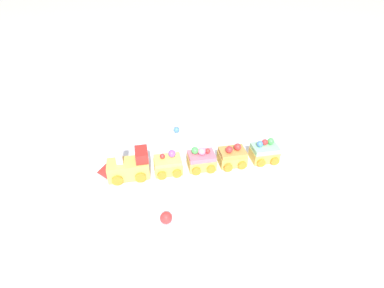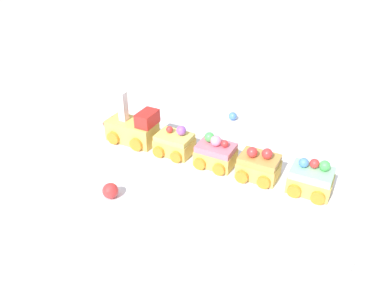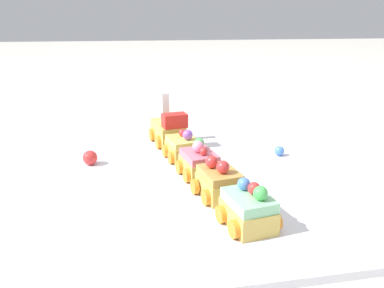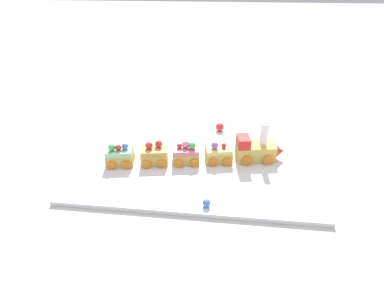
% 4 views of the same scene
% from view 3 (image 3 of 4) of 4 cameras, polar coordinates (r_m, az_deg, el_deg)
% --- Properties ---
extents(ground_plane, '(10.00, 10.00, 0.00)m').
position_cam_3_polar(ground_plane, '(0.71, -1.11, -4.94)').
color(ground_plane, beige).
extents(display_board, '(0.66, 0.47, 0.01)m').
position_cam_3_polar(display_board, '(0.71, -1.12, -4.50)').
color(display_board, white).
rests_on(display_board, ground_plane).
extents(cake_train_locomotive, '(0.14, 0.08, 0.11)m').
position_cam_3_polar(cake_train_locomotive, '(0.86, -3.86, 2.20)').
color(cake_train_locomotive, '#E0BC56').
rests_on(cake_train_locomotive, display_board).
extents(cake_car_lemon, '(0.08, 0.08, 0.06)m').
position_cam_3_polar(cake_car_lemon, '(0.76, -1.41, -0.61)').
color(cake_car_lemon, '#E0BC56').
rests_on(cake_car_lemon, display_board).
extents(cake_car_strawberry, '(0.08, 0.08, 0.07)m').
position_cam_3_polar(cake_car_strawberry, '(0.68, 1.10, -2.87)').
color(cake_car_strawberry, '#E0BC56').
rests_on(cake_car_strawberry, display_board).
extents(cake_car_caramel, '(0.08, 0.08, 0.07)m').
position_cam_3_polar(cake_car_caramel, '(0.60, 4.14, -5.85)').
color(cake_car_caramel, '#E0BC56').
rests_on(cake_car_caramel, display_board).
extents(cake_car_mint, '(0.08, 0.08, 0.07)m').
position_cam_3_polar(cake_car_mint, '(0.52, 8.61, -9.85)').
color(cake_car_mint, '#E0BC56').
rests_on(cake_car_mint, display_board).
extents(gumball_blue, '(0.02, 0.02, 0.02)m').
position_cam_3_polar(gumball_blue, '(0.80, 13.17, -1.05)').
color(gumball_blue, '#4C84E0').
rests_on(gumball_blue, display_board).
extents(gumball_red, '(0.03, 0.03, 0.03)m').
position_cam_3_polar(gumball_red, '(0.76, -15.27, -2.02)').
color(gumball_red, red).
rests_on(gumball_red, display_board).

